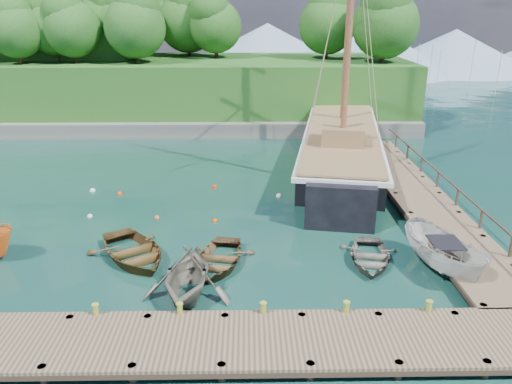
% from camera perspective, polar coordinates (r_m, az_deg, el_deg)
% --- Properties ---
extents(ground, '(160.00, 160.00, 0.00)m').
position_cam_1_polar(ground, '(23.23, -4.54, -7.79)').
color(ground, '#123329').
rests_on(ground, ground).
extents(dock_near, '(20.00, 3.20, 1.10)m').
position_cam_1_polar(dock_near, '(17.48, 0.99, -16.71)').
color(dock_near, '#48362B').
rests_on(dock_near, ground).
extents(dock_east, '(3.20, 24.00, 1.10)m').
position_cam_1_polar(dock_east, '(31.03, 17.93, -0.37)').
color(dock_east, '#48362B').
rests_on(dock_east, ground).
extents(bollard_0, '(0.26, 0.26, 0.45)m').
position_cam_1_polar(bollard_0, '(19.63, -17.57, -14.67)').
color(bollard_0, olive).
rests_on(bollard_0, ground).
extents(bollard_1, '(0.26, 0.26, 0.45)m').
position_cam_1_polar(bollard_1, '(19.02, -8.56, -15.10)').
color(bollard_1, olive).
rests_on(bollard_1, ground).
extents(bollard_2, '(0.26, 0.26, 0.45)m').
position_cam_1_polar(bollard_2, '(18.86, 0.83, -15.17)').
color(bollard_2, olive).
rests_on(bollard_2, ground).
extents(bollard_3, '(0.26, 0.26, 0.45)m').
position_cam_1_polar(bollard_3, '(19.18, 10.14, -14.85)').
color(bollard_3, olive).
rests_on(bollard_3, ground).
extents(bollard_4, '(0.26, 0.26, 0.45)m').
position_cam_1_polar(bollard_4, '(19.96, 18.89, -14.21)').
color(bollard_4, olive).
rests_on(bollard_4, ground).
extents(rowboat_0, '(5.53, 5.93, 1.00)m').
position_cam_1_polar(rowboat_0, '(23.94, -13.76, -7.45)').
color(rowboat_0, '#4E381A').
rests_on(rowboat_0, ground).
extents(rowboat_1, '(3.89, 4.42, 2.21)m').
position_cam_1_polar(rowboat_1, '(20.77, -7.78, -11.67)').
color(rowboat_1, '#686356').
rests_on(rowboat_1, ground).
extents(rowboat_2, '(3.67, 4.61, 0.86)m').
position_cam_1_polar(rowboat_2, '(22.83, -4.35, -8.32)').
color(rowboat_2, brown).
rests_on(rowboat_2, ground).
extents(rowboat_3, '(3.39, 4.26, 0.79)m').
position_cam_1_polar(rowboat_3, '(23.59, 12.81, -7.81)').
color(rowboat_3, '#5E574F').
rests_on(rowboat_3, ground).
extents(cabin_boat_white, '(3.22, 5.39, 1.95)m').
position_cam_1_polar(cabin_boat_white, '(23.73, 20.44, -8.50)').
color(cabin_boat_white, beige).
rests_on(cabin_boat_white, ground).
extents(schooner, '(8.83, 28.32, 21.04)m').
position_cam_1_polar(schooner, '(36.23, 9.67, 4.55)').
color(schooner, black).
rests_on(schooner, ground).
extents(mooring_buoy_0, '(0.30, 0.30, 0.30)m').
position_cam_1_polar(mooring_buoy_0, '(29.17, -18.44, -2.70)').
color(mooring_buoy_0, silver).
rests_on(mooring_buoy_0, ground).
extents(mooring_buoy_1, '(0.28, 0.28, 0.28)m').
position_cam_1_polar(mooring_buoy_1, '(28.04, -11.24, -2.95)').
color(mooring_buoy_1, '#E05921').
rests_on(mooring_buoy_1, ground).
extents(mooring_buoy_2, '(0.29, 0.29, 0.29)m').
position_cam_1_polar(mooring_buoy_2, '(27.19, -4.69, -3.37)').
color(mooring_buoy_2, '#E84D00').
rests_on(mooring_buoy_2, ground).
extents(mooring_buoy_3, '(0.36, 0.36, 0.36)m').
position_cam_1_polar(mooring_buoy_3, '(30.58, 2.64, -0.52)').
color(mooring_buoy_3, silver).
rests_on(mooring_buoy_3, ground).
extents(mooring_buoy_4, '(0.34, 0.34, 0.34)m').
position_cam_1_polar(mooring_buoy_4, '(32.03, -15.30, -0.26)').
color(mooring_buoy_4, '#DF3900').
rests_on(mooring_buoy_4, ground).
extents(mooring_buoy_5, '(0.34, 0.34, 0.34)m').
position_cam_1_polar(mooring_buoy_5, '(32.16, -4.77, 0.52)').
color(mooring_buoy_5, '#F11E00').
rests_on(mooring_buoy_5, ground).
extents(mooring_buoy_6, '(0.36, 0.36, 0.36)m').
position_cam_1_polar(mooring_buoy_6, '(33.06, -18.16, 0.08)').
color(mooring_buoy_6, white).
rests_on(mooring_buoy_6, ground).
extents(headland, '(51.00, 19.31, 12.90)m').
position_cam_1_polar(headland, '(53.98, -16.92, 13.97)').
color(headland, '#474744').
rests_on(headland, ground).
extents(distant_ridge, '(117.00, 40.00, 10.00)m').
position_cam_1_polar(distant_ridge, '(90.67, 0.83, 16.44)').
color(distant_ridge, '#728CA5').
rests_on(distant_ridge, ground).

